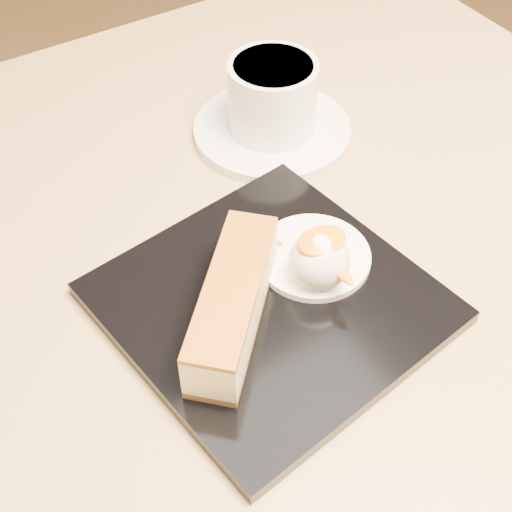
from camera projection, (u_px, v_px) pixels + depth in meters
table at (288, 359)px, 0.70m from camera, size 0.80×0.80×0.72m
dessert_plate at (270, 303)px, 0.54m from camera, size 0.25×0.25×0.01m
cheesecake at (233, 303)px, 0.50m from camera, size 0.12×0.12×0.04m
cream_smear at (313, 256)px, 0.56m from camera, size 0.09×0.09×0.01m
ice_cream_scoop at (319, 260)px, 0.53m from camera, size 0.05×0.05×0.05m
mango_sauce at (322, 241)px, 0.52m from camera, size 0.04×0.03×0.01m
mint_sprig at (265, 248)px, 0.56m from camera, size 0.03×0.02×0.00m
saucer at (272, 130)px, 0.68m from camera, size 0.15×0.15×0.01m
coffee_cup at (274, 94)px, 0.65m from camera, size 0.11×0.08×0.07m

